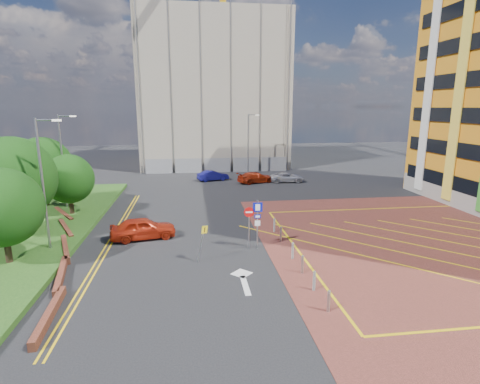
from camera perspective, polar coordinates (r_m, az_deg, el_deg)
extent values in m
plane|color=black|center=(23.47, 1.84, -9.49)|extent=(140.00, 140.00, 0.00)
cube|color=brown|center=(29.08, 30.43, -6.83)|extent=(26.00, 26.00, 0.02)
cube|color=brown|center=(18.79, -27.05, -16.33)|extent=(0.62, 4.61, 0.40)
cube|color=brown|center=(22.42, -25.63, -11.37)|extent=(1.25, 4.56, 0.40)
cube|color=brown|center=(26.25, -25.06, -7.81)|extent=(1.86, 4.43, 0.40)
cube|color=brown|center=(30.22, -25.01, -5.16)|extent=(2.29, 4.27, 0.40)
cube|color=brown|center=(34.30, -25.29, -3.13)|extent=(2.69, 4.06, 0.40)
cylinder|color=#3D2B1C|center=(25.02, -31.93, -6.90)|extent=(0.36, 0.36, 2.00)
sphere|color=#13350C|center=(24.44, -32.54, -2.00)|extent=(4.40, 4.40, 4.40)
cylinder|color=#3D2B1C|center=(29.93, -30.74, -3.35)|extent=(0.36, 0.36, 2.40)
sphere|color=#13350C|center=(29.37, -31.35, 1.80)|extent=(5.60, 5.60, 5.60)
cylinder|color=#3D2B1C|center=(33.85, -24.32, -1.49)|extent=(0.36, 0.36, 1.80)
sphere|color=#13350C|center=(33.45, -24.64, 1.83)|extent=(4.00, 4.00, 4.00)
cylinder|color=#3D2B1C|center=(37.54, -27.44, -0.17)|extent=(0.36, 0.36, 2.20)
sphere|color=#13350C|center=(37.12, -27.84, 3.56)|extent=(5.00, 5.00, 5.00)
cylinder|color=#9EA0A8|center=(25.49, -27.86, 0.91)|extent=(0.16, 0.16, 8.00)
cylinder|color=#9EA0A8|center=(24.87, -27.49, 9.73)|extent=(1.20, 0.10, 0.10)
cube|color=silver|center=(24.68, -26.15, 9.78)|extent=(0.50, 0.15, 0.12)
cylinder|color=#9EA0A8|center=(35.47, -25.42, 4.13)|extent=(0.16, 0.16, 8.00)
cylinder|color=#9EA0A8|center=(34.99, -25.09, 10.46)|extent=(1.20, 0.10, 0.10)
cube|color=silver|center=(34.82, -24.13, 10.50)|extent=(0.50, 0.15, 0.12)
cylinder|color=#9EA0A8|center=(50.23, 1.25, 7.24)|extent=(0.16, 0.16, 8.00)
cylinder|color=#9EA0A8|center=(50.09, 1.97, 11.66)|extent=(1.20, 0.10, 0.10)
cube|color=silver|center=(50.19, 2.66, 11.63)|extent=(0.50, 0.15, 0.12)
cylinder|color=#9EA0A8|center=(23.93, 2.67, -4.97)|extent=(0.10, 0.10, 3.20)
cube|color=#0913A5|center=(23.57, 2.71, -2.33)|extent=(0.60, 0.04, 0.60)
cube|color=white|center=(23.55, 2.72, -2.35)|extent=(0.30, 0.02, 0.42)
cube|color=#0913A5|center=(23.73, 2.70, -3.73)|extent=(0.40, 0.04, 0.25)
cube|color=white|center=(23.71, 2.71, -3.75)|extent=(0.28, 0.02, 0.14)
cube|color=white|center=(23.87, 2.68, -4.77)|extent=(0.35, 0.04, 0.35)
cylinder|color=#9EA0A8|center=(23.92, 1.36, -5.60)|extent=(0.08, 0.08, 2.70)
cylinder|color=red|center=(23.56, 1.39, -3.09)|extent=(0.64, 0.04, 0.64)
cube|color=white|center=(23.54, 1.39, -3.10)|extent=(0.44, 0.02, 0.10)
cylinder|color=#9EA0A8|center=(22.10, -5.95, -7.94)|extent=(0.53, 0.08, 2.17)
cube|color=yellow|center=(21.78, -5.42, -5.73)|extent=(0.41, 0.41, 0.53)
cylinder|color=#9EA0A8|center=(17.70, 13.35, -16.04)|extent=(0.14, 0.14, 0.90)
cylinder|color=black|center=(19.37, 11.23, -13.28)|extent=(0.14, 0.14, 0.90)
cylinder|color=#9EA0A8|center=(21.09, 9.49, -10.95)|extent=(0.14, 0.14, 0.90)
cylinder|color=black|center=(22.86, 8.03, -8.98)|extent=(0.14, 0.14, 0.90)
cylinder|color=#9EA0A8|center=(25.57, 6.25, -6.52)|extent=(0.14, 0.14, 0.90)
cylinder|color=black|center=(27.41, 5.27, -5.15)|extent=(0.14, 0.14, 0.90)
cube|color=#A99D8A|center=(61.55, -4.27, 14.76)|extent=(21.20, 19.20, 22.00)
cube|color=gold|center=(64.17, -2.57, 20.08)|extent=(0.90, 0.90, 34.00)
cube|color=gray|center=(52.22, -2.36, 4.13)|extent=(21.60, 0.06, 2.00)
imported|color=#AC240E|center=(26.73, -14.56, -5.36)|extent=(4.67, 2.61, 1.50)
imported|color=navy|center=(46.34, -4.16, 2.52)|extent=(4.05, 2.39, 1.26)
imported|color=#9E240D|center=(44.92, 2.41, 2.24)|extent=(4.85, 3.17, 1.31)
imported|color=silver|center=(45.72, 7.16, 2.24)|extent=(4.20, 2.10, 1.14)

